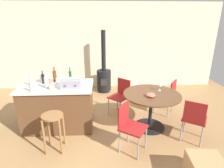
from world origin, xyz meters
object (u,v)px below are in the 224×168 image
object	(u,v)px
toolbox	(71,83)
cup_2	(51,87)
folding_chair_left	(121,94)
folding_chair_far	(167,94)
kitchen_island	(59,106)
wine_glass	(160,86)
cup_4	(49,81)
wood_stove	(104,77)
cup_3	(65,80)
bottle_1	(70,75)
bottle_6	(31,80)
bottle_4	(31,86)
cup_1	(34,86)
bottle_2	(55,76)
dining_table	(151,102)
bottle_0	(42,77)
bottle_3	(46,82)
wooden_stool	(53,124)
folding_chair_right	(130,124)
cup_0	(58,81)
serving_bowl	(151,95)
bottle_5	(43,79)
folding_chair_near	(194,118)

from	to	relation	value
toolbox	cup_2	size ratio (longest dim) A/B	3.37
folding_chair_left	folding_chair_far	bearing A→B (deg)	-2.26
kitchen_island	wine_glass	world-z (taller)	kitchen_island
cup_4	wood_stove	bearing A→B (deg)	58.61
cup_3	wine_glass	distance (m)	1.98
bottle_1	bottle_6	bearing A→B (deg)	-156.59
wood_stove	bottle_1	xyz separation A→B (m)	(-0.74, -1.66, 0.56)
bottle_4	cup_1	xyz separation A→B (m)	(-0.01, 0.17, -0.06)
bottle_2	cup_2	distance (m)	0.51
toolbox	bottle_2	bearing A→B (deg)	134.54
dining_table	bottle_0	bearing A→B (deg)	168.79
bottle_2	cup_1	world-z (taller)	bottle_2
folding_chair_left	bottle_6	xyz separation A→B (m)	(-1.82, -0.46, 0.53)
bottle_3	bottle_6	bearing A→B (deg)	157.25
wooden_stool	folding_chair_left	xyz separation A→B (m)	(1.26, 1.23, -0.00)
folding_chair_far	folding_chair_right	size ratio (longest dim) A/B	1.00
bottle_0	cup_0	size ratio (longest dim) A/B	1.94
folding_chair_far	toolbox	distance (m)	2.27
folding_chair_right	serving_bowl	world-z (taller)	folding_chair_right
folding_chair_far	cup_3	world-z (taller)	cup_3
bottle_1	bottle_3	distance (m)	0.58
folding_chair_right	bottle_5	size ratio (longest dim) A/B	3.13
toolbox	cup_0	xyz separation A→B (m)	(-0.32, 0.28, -0.04)
folding_chair_left	wood_stove	distance (m)	1.55
bottle_6	cup_1	world-z (taller)	bottle_6
serving_bowl	bottle_2	bearing A→B (deg)	163.52
toolbox	folding_chair_right	bearing A→B (deg)	-33.43
bottle_3	bottle_4	bearing A→B (deg)	-141.18
bottle_4	wine_glass	distance (m)	2.51
folding_chair_left	toolbox	bearing A→B (deg)	-149.20
bottle_4	folding_chair_near	bearing A→B (deg)	-7.14
kitchen_island	serving_bowl	distance (m)	1.90
bottle_5	cup_2	xyz separation A→B (m)	(0.25, -0.37, -0.06)
folding_chair_near	folding_chair_right	bearing A→B (deg)	-172.62
wine_glass	folding_chair_far	bearing A→B (deg)	50.78
folding_chair_right	cup_0	size ratio (longest dim) A/B	8.00
kitchen_island	folding_chair_far	xyz separation A→B (m)	(2.46, 0.42, 0.03)
bottle_3	cup_3	bearing A→B (deg)	48.67
folding_chair_right	bottle_1	xyz separation A→B (m)	(-1.13, 1.14, 0.54)
wooden_stool	cup_0	distance (m)	1.02
bottle_3	cup_0	world-z (taller)	bottle_3
toolbox	cup_4	xyz separation A→B (m)	(-0.49, 0.24, -0.04)
bottle_3	toolbox	bearing A→B (deg)	-1.22
folding_chair_left	wood_stove	xyz separation A→B (m)	(-0.38, 1.50, -0.03)
toolbox	wine_glass	xyz separation A→B (m)	(1.80, 0.15, -0.15)
bottle_3	folding_chair_far	bearing A→B (deg)	12.09
folding_chair_left	cup_4	xyz separation A→B (m)	(-1.52, -0.37, 0.48)
bottle_2	cup_0	xyz separation A→B (m)	(0.08, -0.13, -0.07)
kitchen_island	cup_4	xyz separation A→B (m)	(-0.17, 0.10, 0.52)
kitchen_island	cup_1	bearing A→B (deg)	-159.37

